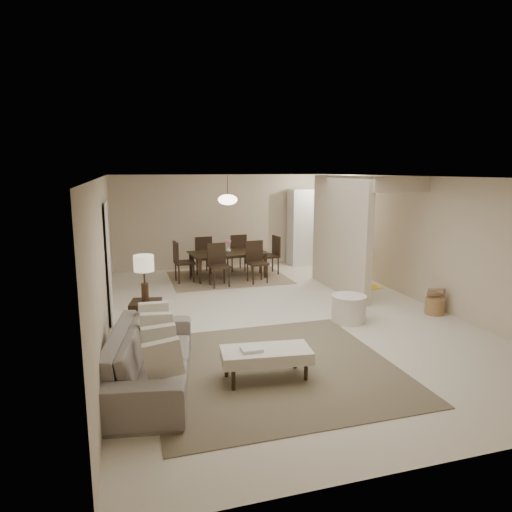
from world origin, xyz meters
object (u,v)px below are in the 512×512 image
object	(u,v)px
sofa	(150,357)
ottoman_bench	(266,355)
side_table	(146,317)
round_pouf	(349,309)
wicker_basket	(435,306)
dining_table	(228,265)
pantry_cabinet	(310,227)

from	to	relation	value
sofa	ottoman_bench	size ratio (longest dim) A/B	2.02
side_table	round_pouf	world-z (taller)	side_table
ottoman_bench	round_pouf	distance (m)	2.68
wicker_basket	dining_table	world-z (taller)	dining_table
sofa	side_table	xyz separation A→B (m)	(0.05, 1.88, -0.08)
ottoman_bench	side_table	distance (m)	2.57
ottoman_bench	side_table	size ratio (longest dim) A/B	2.24
pantry_cabinet	ottoman_bench	bearing A→B (deg)	-117.31
round_pouf	side_table	bearing A→B (deg)	172.19
sofa	pantry_cabinet	bearing A→B (deg)	-27.51
pantry_cabinet	dining_table	bearing A→B (deg)	-158.14
pantry_cabinet	sofa	xyz separation A→B (m)	(-4.80, -6.28, -0.70)
dining_table	pantry_cabinet	bearing A→B (deg)	16.00
pantry_cabinet	side_table	world-z (taller)	pantry_cabinet
pantry_cabinet	ottoman_bench	world-z (taller)	pantry_cabinet
ottoman_bench	dining_table	size ratio (longest dim) A/B	0.64
side_table	round_pouf	bearing A→B (deg)	-7.81
pantry_cabinet	round_pouf	xyz separation A→B (m)	(-1.34, -4.87, -0.81)
side_table	dining_table	bearing A→B (deg)	57.33
ottoman_bench	dining_table	xyz separation A→B (m)	(0.80, 5.54, -0.00)
ottoman_bench	wicker_basket	bearing A→B (deg)	30.16
sofa	round_pouf	size ratio (longest dim) A/B	3.92
ottoman_bench	round_pouf	xyz separation A→B (m)	(2.06, 1.71, -0.09)
pantry_cabinet	wicker_basket	distance (m)	5.01
dining_table	ottoman_bench	bearing A→B (deg)	-104.08
sofa	ottoman_bench	world-z (taller)	sofa
ottoman_bench	dining_table	world-z (taller)	dining_table
side_table	pantry_cabinet	bearing A→B (deg)	42.80
pantry_cabinet	dining_table	xyz separation A→B (m)	(-2.60, -1.04, -0.73)
pantry_cabinet	side_table	xyz separation A→B (m)	(-4.75, -4.40, -0.79)
side_table	ottoman_bench	bearing A→B (deg)	-58.18
ottoman_bench	wicker_basket	distance (m)	4.15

